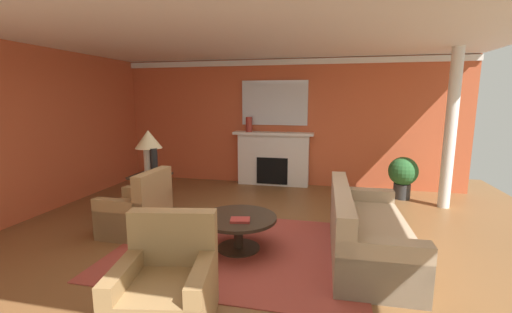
% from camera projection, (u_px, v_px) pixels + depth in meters
% --- Properties ---
extents(ground_plane, '(9.51, 9.51, 0.00)m').
position_uv_depth(ground_plane, '(243.00, 241.00, 4.67)').
color(ground_plane, brown).
extents(wall_fireplace, '(7.91, 0.12, 2.83)m').
position_uv_depth(wall_fireplace, '(280.00, 123.00, 7.68)').
color(wall_fireplace, '#C65633').
rests_on(wall_fireplace, ground_plane).
extents(wall_window, '(0.12, 7.24, 2.83)m').
position_uv_depth(wall_window, '(29.00, 132.00, 5.53)').
color(wall_window, '#C65633').
rests_on(wall_window, ground_plane).
extents(ceiling_panel, '(7.91, 7.24, 0.06)m').
position_uv_depth(ceiling_panel, '(247.00, 30.00, 4.47)').
color(ceiling_panel, white).
extents(crown_moulding, '(7.91, 0.08, 0.12)m').
position_uv_depth(crown_moulding, '(281.00, 62.00, 7.38)').
color(crown_moulding, white).
extents(area_rug, '(3.15, 2.42, 0.01)m').
position_uv_depth(area_rug, '(239.00, 249.00, 4.43)').
color(area_rug, '#993D33').
rests_on(area_rug, ground_plane).
extents(fireplace, '(1.80, 0.35, 1.22)m').
position_uv_depth(fireplace, '(273.00, 160.00, 7.65)').
color(fireplace, white).
rests_on(fireplace, ground_plane).
extents(mantel_mirror, '(1.49, 0.04, 0.99)m').
position_uv_depth(mantel_mirror, '(274.00, 103.00, 7.55)').
color(mantel_mirror, silver).
extents(sofa, '(0.95, 2.12, 0.85)m').
position_uv_depth(sofa, '(365.00, 233.00, 4.19)').
color(sofa, tan).
rests_on(sofa, ground_plane).
extents(armchair_near_window, '(0.83, 0.83, 0.95)m').
position_uv_depth(armchair_near_window, '(138.00, 213.00, 4.91)').
color(armchair_near_window, '#9E7A4C').
rests_on(armchair_near_window, ground_plane).
extents(armchair_facing_fireplace, '(0.94, 0.94, 0.95)m').
position_uv_depth(armchair_facing_fireplace, '(166.00, 292.00, 2.91)').
color(armchair_facing_fireplace, '#9E7A4C').
rests_on(armchair_facing_fireplace, ground_plane).
extents(coffee_table, '(1.00, 1.00, 0.45)m').
position_uv_depth(coffee_table, '(238.00, 225.00, 4.38)').
color(coffee_table, '#2D2319').
rests_on(coffee_table, ground_plane).
extents(side_table, '(0.56, 0.56, 0.70)m').
position_uv_depth(side_table, '(151.00, 192.00, 5.69)').
color(side_table, '#2D2319').
rests_on(side_table, ground_plane).
extents(table_lamp, '(0.44, 0.44, 0.75)m').
position_uv_depth(table_lamp, '(149.00, 144.00, 5.55)').
color(table_lamp, beige).
rests_on(table_lamp, side_table).
extents(vase_mantel_left, '(0.14, 0.14, 0.33)m').
position_uv_depth(vase_mantel_left, '(249.00, 124.00, 7.58)').
color(vase_mantel_left, '#9E3328').
rests_on(vase_mantel_left, fireplace).
extents(vase_on_side_table, '(0.12, 0.12, 0.47)m').
position_uv_depth(vase_on_side_table, '(154.00, 163.00, 5.45)').
color(vase_on_side_table, black).
rests_on(vase_on_side_table, side_table).
extents(book_red_cover, '(0.27, 0.23, 0.03)m').
position_uv_depth(book_red_cover, '(240.00, 220.00, 4.19)').
color(book_red_cover, maroon).
rests_on(book_red_cover, coffee_table).
extents(potted_plant, '(0.56, 0.56, 0.83)m').
position_uv_depth(potted_plant, '(403.00, 174.00, 6.61)').
color(potted_plant, '#333333').
rests_on(potted_plant, ground_plane).
extents(column_white, '(0.20, 0.20, 2.83)m').
position_uv_depth(column_white, '(451.00, 130.00, 5.92)').
color(column_white, white).
rests_on(column_white, ground_plane).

